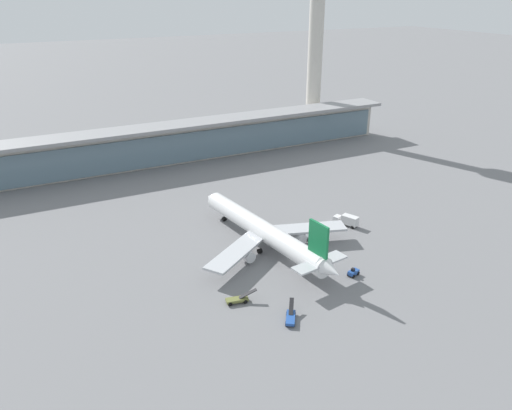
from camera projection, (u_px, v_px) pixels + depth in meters
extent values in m
plane|color=slate|center=(296.00, 262.00, 123.23)|extent=(1200.00, 1200.00, 0.00)
cylinder|color=white|center=(263.00, 230.00, 128.66)|extent=(11.64, 47.48, 4.98)
cone|color=white|center=(212.00, 198.00, 147.82)|extent=(5.47, 5.13, 4.88)
cone|color=white|center=(330.00, 270.00, 109.49)|extent=(5.22, 6.06, 4.48)
cube|color=black|center=(217.00, 199.00, 145.33)|extent=(3.99, 2.57, 0.60)
cube|color=#B7BABF|center=(237.00, 251.00, 120.09)|extent=(20.86, 16.61, 0.60)
cube|color=#B7BABF|center=(305.00, 228.00, 131.44)|extent=(22.13, 11.81, 0.60)
cylinder|color=silver|center=(247.00, 255.00, 121.77)|extent=(3.23, 3.96, 2.75)
cylinder|color=silver|center=(299.00, 238.00, 130.40)|extent=(3.23, 3.96, 2.75)
cube|color=#14703D|center=(318.00, 239.00, 110.37)|extent=(1.45, 6.04, 7.73)
cube|color=#B7BABF|center=(320.00, 263.00, 111.98)|extent=(14.14, 5.69, 0.43)
cylinder|color=black|center=(260.00, 251.00, 126.93)|extent=(1.19, 1.34, 1.20)
cylinder|color=black|center=(277.00, 245.00, 129.84)|extent=(1.19, 1.34, 1.20)
cylinder|color=black|center=(224.00, 219.00, 144.45)|extent=(1.19, 1.34, 1.20)
cube|color=olive|center=(237.00, 300.00, 106.92)|extent=(5.06, 2.71, 0.60)
cube|color=black|center=(248.00, 294.00, 107.09)|extent=(4.05, 1.67, 1.72)
cylinder|color=black|center=(244.00, 297.00, 108.19)|extent=(0.94, 0.45, 0.90)
cylinder|color=black|center=(246.00, 302.00, 106.73)|extent=(0.94, 0.45, 0.90)
cylinder|color=black|center=(229.00, 300.00, 107.36)|extent=(0.94, 0.45, 0.90)
cylinder|color=black|center=(230.00, 304.00, 105.90)|extent=(0.94, 0.45, 0.90)
cube|color=#234C9E|center=(353.00, 272.00, 116.92)|extent=(3.13, 2.31, 0.90)
cube|color=black|center=(353.00, 270.00, 116.40)|extent=(0.89, 0.89, 0.70)
cylinder|color=black|center=(353.00, 271.00, 118.20)|extent=(0.94, 0.55, 0.90)
cylinder|color=black|center=(358.00, 273.00, 117.28)|extent=(0.94, 0.55, 0.90)
cylinder|color=black|center=(348.00, 274.00, 116.92)|extent=(0.94, 0.55, 0.90)
cylinder|color=black|center=(353.00, 277.00, 116.00)|extent=(0.94, 0.55, 0.90)
cube|color=silver|center=(337.00, 218.00, 143.44)|extent=(2.82, 2.56, 1.50)
cube|color=black|center=(335.00, 217.00, 143.79)|extent=(1.95, 0.92, 0.70)
cube|color=silver|center=(350.00, 220.00, 140.78)|extent=(3.92, 5.13, 2.50)
cylinder|color=black|center=(338.00, 223.00, 142.53)|extent=(0.61, 0.94, 0.90)
cylinder|color=black|center=(341.00, 220.00, 144.02)|extent=(0.61, 0.94, 0.90)
cylinder|color=black|center=(352.00, 227.00, 139.71)|extent=(0.61, 0.94, 0.90)
cylinder|color=black|center=(356.00, 225.00, 141.20)|extent=(0.61, 0.94, 0.90)
cube|color=gray|center=(307.00, 237.00, 133.87)|extent=(4.53, 4.78, 0.60)
cube|color=black|center=(298.00, 232.00, 134.24)|extent=(3.30, 3.55, 1.72)
cylinder|color=black|center=(300.00, 238.00, 133.84)|extent=(0.81, 0.86, 0.90)
cylinder|color=black|center=(301.00, 235.00, 135.25)|extent=(0.81, 0.86, 0.90)
cylinder|color=black|center=(312.00, 240.00, 132.72)|extent=(0.81, 0.86, 0.90)
cylinder|color=black|center=(313.00, 237.00, 134.14)|extent=(0.81, 0.86, 0.90)
cube|color=#234C9E|center=(291.00, 318.00, 101.04)|extent=(4.16, 4.99, 0.60)
cube|color=black|center=(291.00, 306.00, 102.81)|extent=(2.94, 3.79, 1.72)
cylinder|color=black|center=(287.00, 314.00, 102.78)|extent=(0.73, 0.90, 0.90)
cylinder|color=black|center=(295.00, 314.00, 102.61)|extent=(0.73, 0.90, 0.90)
cylinder|color=black|center=(286.00, 324.00, 99.72)|extent=(0.73, 0.90, 0.90)
cylinder|color=black|center=(294.00, 324.00, 99.55)|extent=(0.73, 0.90, 0.90)
cube|color=beige|center=(178.00, 143.00, 191.87)|extent=(180.00, 8.00, 14.00)
cube|color=slate|center=(182.00, 148.00, 188.65)|extent=(176.40, 0.50, 11.20)
cube|color=gray|center=(178.00, 125.00, 187.19)|extent=(183.60, 12.80, 1.20)
cylinder|color=beige|center=(315.00, 63.00, 219.36)|extent=(6.40, 6.40, 62.89)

